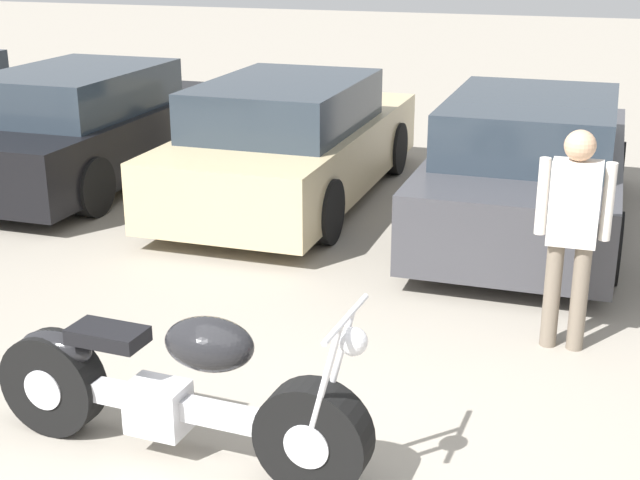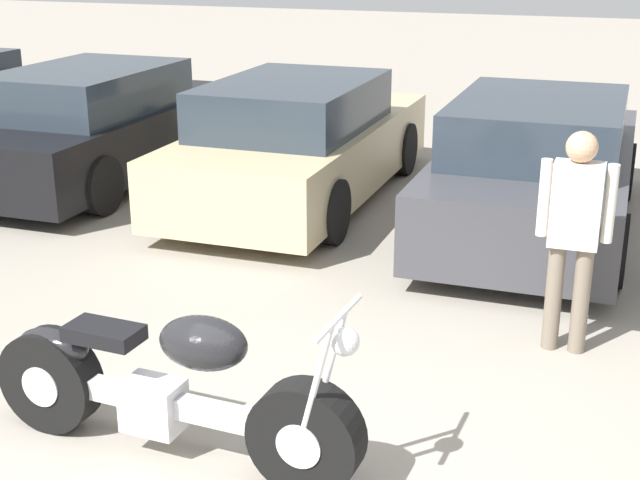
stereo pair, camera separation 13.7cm
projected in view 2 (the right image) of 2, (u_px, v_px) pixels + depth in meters
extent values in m
cylinder|color=black|center=(306.00, 437.00, 4.77)|extent=(0.65, 0.23, 0.64)
cylinder|color=silver|center=(306.00, 437.00, 4.77)|extent=(0.27, 0.23, 0.26)
cylinder|color=black|center=(51.00, 379.00, 5.39)|extent=(0.65, 0.23, 0.64)
cylinder|color=silver|center=(51.00, 379.00, 5.39)|extent=(0.27, 0.23, 0.26)
cube|color=silver|center=(171.00, 404.00, 5.07)|extent=(1.29, 0.18, 0.12)
cube|color=silver|center=(154.00, 405.00, 5.13)|extent=(0.35, 0.26, 0.30)
ellipsoid|color=black|center=(203.00, 343.00, 4.85)|extent=(0.54, 0.37, 0.29)
cube|color=black|center=(104.00, 333.00, 5.11)|extent=(0.45, 0.26, 0.09)
ellipsoid|color=black|center=(54.00, 345.00, 5.29)|extent=(0.49, 0.23, 0.20)
cylinder|color=silver|center=(315.00, 388.00, 4.54)|extent=(0.22, 0.05, 0.73)
cylinder|color=silver|center=(328.00, 372.00, 4.70)|extent=(0.22, 0.05, 0.73)
cylinder|color=silver|center=(338.00, 319.00, 4.47)|extent=(0.07, 0.62, 0.03)
sphere|color=silver|center=(345.00, 342.00, 4.49)|extent=(0.15, 0.15, 0.15)
cylinder|color=silver|center=(134.00, 401.00, 5.37)|extent=(1.29, 0.15, 0.08)
cylinder|color=black|center=(53.00, 119.00, 12.85)|extent=(0.20, 0.64, 0.64)
cube|color=black|center=(104.00, 135.00, 10.92)|extent=(1.77, 4.49, 0.70)
cube|color=#28333D|center=(87.00, 90.00, 10.48)|extent=(1.56, 2.33, 0.51)
cylinder|color=black|center=(109.00, 124.00, 12.48)|extent=(0.20, 0.64, 0.64)
cylinder|color=black|center=(215.00, 133.00, 11.96)|extent=(0.20, 0.64, 0.64)
cylinder|color=black|center=(100.00, 185.00, 9.49)|extent=(0.20, 0.64, 0.64)
cube|color=#C6B284|center=(302.00, 153.00, 10.04)|extent=(1.77, 4.49, 0.70)
cube|color=#28333D|center=(293.00, 104.00, 9.60)|extent=(1.56, 2.33, 0.51)
cylinder|color=black|center=(281.00, 139.00, 11.60)|extent=(0.20, 0.64, 0.64)
cylinder|color=black|center=(404.00, 149.00, 11.08)|extent=(0.20, 0.64, 0.64)
cylinder|color=black|center=(180.00, 195.00, 9.13)|extent=(0.20, 0.64, 0.64)
cylinder|color=black|center=(331.00, 211.00, 8.61)|extent=(0.20, 0.64, 0.64)
cube|color=#3D3D42|center=(537.00, 179.00, 9.00)|extent=(1.77, 4.49, 0.70)
cube|color=#28333D|center=(538.00, 125.00, 8.56)|extent=(1.56, 2.33, 0.51)
cylinder|color=black|center=(479.00, 160.00, 10.56)|extent=(0.20, 0.64, 0.64)
cylinder|color=black|center=(624.00, 171.00, 10.04)|extent=(0.20, 0.64, 0.64)
cylinder|color=black|center=(425.00, 229.00, 8.09)|extent=(0.20, 0.64, 0.64)
cylinder|color=black|center=(614.00, 250.00, 7.57)|extent=(0.20, 0.64, 0.64)
cylinder|color=#726656|center=(553.00, 297.00, 6.40)|extent=(0.12, 0.12, 0.80)
cylinder|color=#726656|center=(581.00, 300.00, 6.34)|extent=(0.12, 0.12, 0.80)
cube|color=silver|center=(576.00, 205.00, 6.14)|extent=(0.34, 0.20, 0.60)
cylinder|color=silver|center=(544.00, 198.00, 6.20)|extent=(0.08, 0.08, 0.55)
cylinder|color=silver|center=(610.00, 204.00, 6.06)|extent=(0.08, 0.08, 0.55)
sphere|color=tan|center=(582.00, 147.00, 6.01)|extent=(0.22, 0.22, 0.22)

